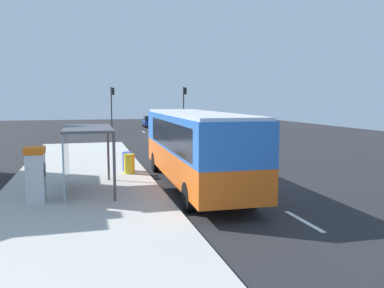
# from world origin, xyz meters

# --- Properties ---
(ground_plane) EXTENTS (56.00, 92.00, 0.04)m
(ground_plane) POSITION_xyz_m (0.00, 14.00, -0.02)
(ground_plane) COLOR #262628
(sidewalk_platform) EXTENTS (6.20, 30.00, 0.18)m
(sidewalk_platform) POSITION_xyz_m (-6.40, 2.00, 0.09)
(sidewalk_platform) COLOR beige
(sidewalk_platform) RESTS_ON ground
(lane_stripe_seg_0) EXTENTS (0.16, 2.20, 0.01)m
(lane_stripe_seg_0) POSITION_xyz_m (0.25, -6.00, 0.01)
(lane_stripe_seg_0) COLOR silver
(lane_stripe_seg_0) RESTS_ON ground
(lane_stripe_seg_1) EXTENTS (0.16, 2.20, 0.01)m
(lane_stripe_seg_1) POSITION_xyz_m (0.25, -1.00, 0.01)
(lane_stripe_seg_1) COLOR silver
(lane_stripe_seg_1) RESTS_ON ground
(lane_stripe_seg_2) EXTENTS (0.16, 2.20, 0.01)m
(lane_stripe_seg_2) POSITION_xyz_m (0.25, 4.00, 0.01)
(lane_stripe_seg_2) COLOR silver
(lane_stripe_seg_2) RESTS_ON ground
(lane_stripe_seg_3) EXTENTS (0.16, 2.20, 0.01)m
(lane_stripe_seg_3) POSITION_xyz_m (0.25, 9.00, 0.01)
(lane_stripe_seg_3) COLOR silver
(lane_stripe_seg_3) RESTS_ON ground
(lane_stripe_seg_4) EXTENTS (0.16, 2.20, 0.01)m
(lane_stripe_seg_4) POSITION_xyz_m (0.25, 14.00, 0.01)
(lane_stripe_seg_4) COLOR silver
(lane_stripe_seg_4) RESTS_ON ground
(lane_stripe_seg_5) EXTENTS (0.16, 2.20, 0.01)m
(lane_stripe_seg_5) POSITION_xyz_m (0.25, 19.00, 0.01)
(lane_stripe_seg_5) COLOR silver
(lane_stripe_seg_5) RESTS_ON ground
(lane_stripe_seg_6) EXTENTS (0.16, 2.20, 0.01)m
(lane_stripe_seg_6) POSITION_xyz_m (0.25, 24.00, 0.01)
(lane_stripe_seg_6) COLOR silver
(lane_stripe_seg_6) RESTS_ON ground
(lane_stripe_seg_7) EXTENTS (0.16, 2.20, 0.01)m
(lane_stripe_seg_7) POSITION_xyz_m (0.25, 29.00, 0.01)
(lane_stripe_seg_7) COLOR silver
(lane_stripe_seg_7) RESTS_ON ground
(bus) EXTENTS (2.75, 11.06, 3.21)m
(bus) POSITION_xyz_m (-1.71, -0.31, 1.84)
(bus) COLOR orange
(bus) RESTS_ON ground
(white_van) EXTENTS (2.23, 5.28, 2.30)m
(white_van) POSITION_xyz_m (2.20, 21.20, 1.34)
(white_van) COLOR silver
(white_van) RESTS_ON ground
(sedan_near) EXTENTS (2.01, 4.48, 1.52)m
(sedan_near) POSITION_xyz_m (2.30, 36.97, 0.79)
(sedan_near) COLOR navy
(sedan_near) RESTS_ON ground
(ticket_machine) EXTENTS (0.66, 0.76, 1.94)m
(ticket_machine) POSITION_xyz_m (-7.91, -2.11, 1.17)
(ticket_machine) COLOR silver
(ticket_machine) RESTS_ON sidewalk_platform
(recycling_bin_yellow) EXTENTS (0.52, 0.52, 0.95)m
(recycling_bin_yellow) POSITION_xyz_m (-4.20, 2.47, 0.66)
(recycling_bin_yellow) COLOR yellow
(recycling_bin_yellow) RESTS_ON sidewalk_platform
(recycling_bin_blue) EXTENTS (0.52, 0.52, 0.95)m
(recycling_bin_blue) POSITION_xyz_m (-4.20, 3.17, 0.66)
(recycling_bin_blue) COLOR blue
(recycling_bin_blue) RESTS_ON sidewalk_platform
(traffic_light_near_side) EXTENTS (0.49, 0.28, 5.28)m
(traffic_light_near_side) POSITION_xyz_m (5.50, 30.44, 3.49)
(traffic_light_near_side) COLOR #2D2D2D
(traffic_light_near_side) RESTS_ON ground
(traffic_light_far_side) EXTENTS (0.49, 0.28, 5.21)m
(traffic_light_far_side) POSITION_xyz_m (-3.10, 31.24, 3.45)
(traffic_light_far_side) COLOR #2D2D2D
(traffic_light_far_side) RESTS_ON ground
(bus_shelter) EXTENTS (1.80, 4.00, 2.50)m
(bus_shelter) POSITION_xyz_m (-6.41, -0.75, 2.10)
(bus_shelter) COLOR #4C4C51
(bus_shelter) RESTS_ON sidewalk_platform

